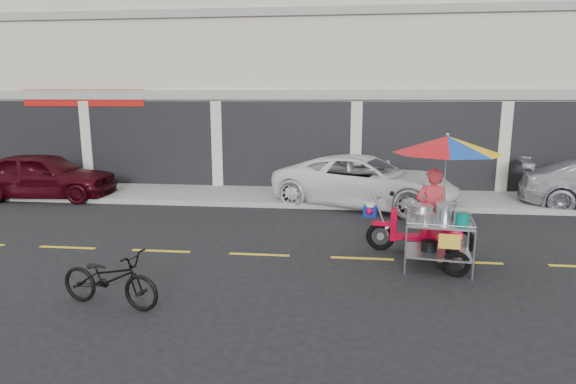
# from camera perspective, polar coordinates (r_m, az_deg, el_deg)

# --- Properties ---
(ground) EXTENTS (90.00, 90.00, 0.00)m
(ground) POSITION_cam_1_polar(r_m,az_deg,el_deg) (9.42, 8.77, -7.80)
(ground) COLOR black
(sidewalk) EXTENTS (45.00, 3.00, 0.15)m
(sidewalk) POSITION_cam_1_polar(r_m,az_deg,el_deg) (14.71, 7.98, -0.52)
(sidewalk) COLOR gray
(sidewalk) RESTS_ON ground
(shophouse_block) EXTENTS (36.00, 8.11, 10.40)m
(shophouse_block) POSITION_cam_1_polar(r_m,az_deg,el_deg) (19.79, 16.40, 14.27)
(shophouse_block) COLOR beige
(shophouse_block) RESTS_ON ground
(centerline) EXTENTS (42.00, 0.10, 0.01)m
(centerline) POSITION_cam_1_polar(r_m,az_deg,el_deg) (9.42, 8.77, -7.77)
(centerline) COLOR gold
(centerline) RESTS_ON ground
(maroon_sedan) EXTENTS (4.26, 1.94, 1.42)m
(maroon_sedan) POSITION_cam_1_polar(r_m,az_deg,el_deg) (16.26, -26.94, 1.76)
(maroon_sedan) COLOR #31040B
(maroon_sedan) RESTS_ON ground
(white_pickup) EXTENTS (5.60, 3.89, 1.42)m
(white_pickup) POSITION_cam_1_polar(r_m,az_deg,el_deg) (13.70, 9.17, 1.28)
(white_pickup) COLOR white
(white_pickup) RESTS_ON ground
(near_bicycle) EXTENTS (1.71, 0.88, 0.86)m
(near_bicycle) POSITION_cam_1_polar(r_m,az_deg,el_deg) (7.64, -20.37, -9.59)
(near_bicycle) COLOR black
(near_bicycle) RESTS_ON ground
(food_vendor_rig) EXTENTS (2.43, 2.17, 2.44)m
(food_vendor_rig) POSITION_cam_1_polar(r_m,az_deg,el_deg) (9.16, 17.44, 1.16)
(food_vendor_rig) COLOR black
(food_vendor_rig) RESTS_ON ground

